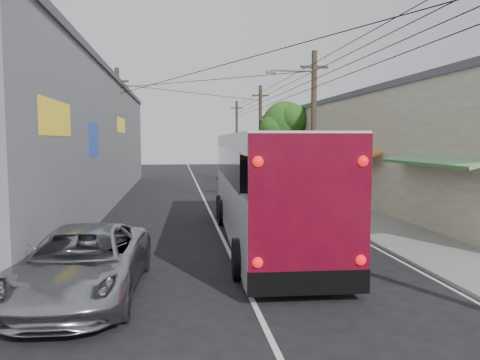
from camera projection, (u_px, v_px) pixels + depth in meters
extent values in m
plane|color=black|center=(254.00, 303.00, 10.27)|extent=(120.00, 120.00, 0.00)
cube|color=slate|center=(301.00, 194.00, 30.88)|extent=(3.00, 80.00, 0.12)
cube|color=beige|center=(355.00, 148.00, 33.21)|extent=(6.00, 40.00, 6.00)
cube|color=#4C4C51|center=(356.00, 104.00, 32.95)|extent=(6.20, 40.00, 0.30)
cube|color=#1A7822|center=(436.00, 159.00, 16.98)|extent=(1.39, 6.00, 0.46)
cube|color=#D15D18|center=(353.00, 153.00, 24.88)|extent=(1.39, 6.00, 0.46)
cube|color=#1A7822|center=(310.00, 150.00, 32.78)|extent=(1.39, 6.00, 0.46)
cube|color=#D15D18|center=(284.00, 148.00, 40.67)|extent=(1.39, 6.00, 0.46)
cube|color=#1A7822|center=(267.00, 147.00, 48.57)|extent=(1.39, 6.00, 0.46)
cube|color=gray|center=(55.00, 142.00, 26.59)|extent=(7.00, 36.00, 7.00)
cube|color=#4C4C51|center=(53.00, 77.00, 26.28)|extent=(7.20, 36.00, 0.30)
cube|color=yellow|center=(54.00, 118.00, 13.18)|extent=(0.12, 3.50, 1.00)
cube|color=#1433A5|center=(92.00, 140.00, 19.15)|extent=(0.12, 2.20, 1.40)
cube|color=yellow|center=(121.00, 125.00, 28.95)|extent=(0.12, 4.00, 0.90)
cylinder|color=#473828|center=(313.00, 132.00, 23.46)|extent=(0.28, 0.28, 8.00)
cube|color=#473828|center=(314.00, 67.00, 23.19)|extent=(1.40, 0.12, 0.12)
cylinder|color=#473828|center=(260.00, 135.00, 38.27)|extent=(0.28, 0.28, 8.00)
cube|color=#473828|center=(260.00, 95.00, 38.00)|extent=(1.40, 0.12, 0.12)
cylinder|color=#473828|center=(237.00, 136.00, 53.08)|extent=(0.28, 0.28, 8.00)
cube|color=#473828|center=(237.00, 108.00, 52.80)|extent=(1.40, 0.12, 0.12)
cylinder|color=#473828|center=(118.00, 133.00, 28.97)|extent=(0.28, 0.28, 8.00)
cube|color=#473828|center=(117.00, 81.00, 28.70)|extent=(1.40, 0.12, 0.12)
cylinder|color=#59595E|center=(293.00, 71.00, 23.06)|extent=(2.20, 0.10, 0.10)
cube|color=#59595E|center=(271.00, 72.00, 22.92)|extent=(0.50, 0.18, 0.12)
cylinder|color=#3F2B19|center=(285.00, 160.00, 36.68)|extent=(0.44, 0.44, 4.00)
sphere|color=#225015|center=(285.00, 124.00, 36.44)|extent=(3.60, 3.60, 3.60)
sphere|color=#225015|center=(295.00, 132.00, 37.22)|extent=(2.60, 2.60, 2.60)
sphere|color=#225015|center=(275.00, 129.00, 35.96)|extent=(2.40, 2.40, 2.40)
sphere|color=#225015|center=(293.00, 119.00, 35.48)|extent=(2.20, 2.20, 2.20)
sphere|color=#225015|center=(279.00, 122.00, 37.27)|extent=(2.00, 2.00, 2.00)
cube|color=silver|center=(265.00, 206.00, 16.55)|extent=(3.24, 13.07, 2.05)
cube|color=black|center=(263.00, 163.00, 16.96)|extent=(3.17, 10.91, 1.08)
cube|color=silver|center=(265.00, 142.00, 16.36)|extent=(3.24, 13.07, 0.54)
cube|color=maroon|center=(310.00, 206.00, 10.02)|extent=(2.68, 0.20, 3.13)
cube|color=black|center=(309.00, 283.00, 10.16)|extent=(2.70, 0.22, 0.54)
sphere|color=red|center=(258.00, 262.00, 9.99)|extent=(0.24, 0.24, 0.24)
sphere|color=red|center=(361.00, 260.00, 10.20)|extent=(0.24, 0.24, 0.24)
sphere|color=red|center=(258.00, 161.00, 9.80)|extent=(0.24, 0.24, 0.24)
sphere|color=red|center=(363.00, 161.00, 10.01)|extent=(0.24, 0.24, 0.24)
cylinder|color=black|center=(239.00, 259.00, 11.98)|extent=(0.37, 1.09, 1.08)
cylinder|color=black|center=(342.00, 256.00, 12.24)|extent=(0.37, 1.09, 1.08)
cylinder|color=black|center=(222.00, 212.00, 19.70)|extent=(0.37, 1.09, 1.08)
cylinder|color=black|center=(285.00, 211.00, 19.95)|extent=(0.37, 1.09, 1.08)
cylinder|color=black|center=(220.00, 207.00, 21.31)|extent=(0.37, 1.09, 1.08)
cylinder|color=black|center=(279.00, 206.00, 21.56)|extent=(0.37, 1.09, 1.08)
imported|color=#AAAAB1|center=(83.00, 263.00, 10.67)|extent=(2.86, 5.77, 1.57)
imported|color=#A5A6AE|center=(283.00, 187.00, 27.55)|extent=(2.80, 5.76, 1.61)
imported|color=#25262B|center=(258.00, 183.00, 31.61)|extent=(2.04, 4.12, 1.35)
imported|color=black|center=(236.00, 171.00, 43.23)|extent=(2.21, 4.77, 1.51)
imported|color=pink|center=(338.00, 199.00, 20.58)|extent=(0.67, 0.46, 1.78)
imported|color=#9BADE1|center=(347.00, 191.00, 25.51)|extent=(0.69, 0.55, 1.39)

